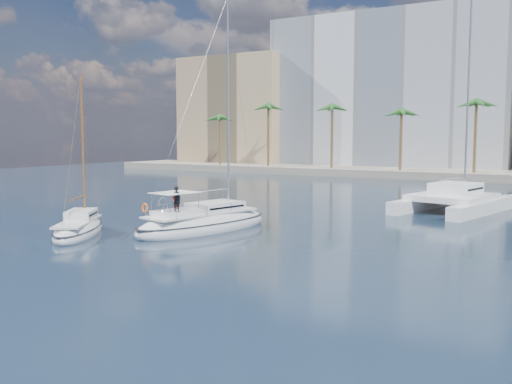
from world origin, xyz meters
The scene contains 10 objects.
ground centered at (0.00, 0.00, 0.00)m, with size 160.00×160.00×0.00m, color black.
quay centered at (0.00, 61.00, 0.60)m, with size 120.00×14.00×1.20m, color gray.
building_modern centered at (-12.00, 73.00, 14.00)m, with size 42.00×16.00×28.00m, color silver.
building_tan_left centered at (-42.00, 69.00, 11.00)m, with size 22.00×14.00×22.00m, color tan.
palm_left centered at (-34.00, 57.00, 10.28)m, with size 3.60×3.60×12.30m.
palm_centre centered at (0.00, 57.00, 10.28)m, with size 3.60×3.60×12.30m.
main_sloop centered at (-3.66, 1.86, 0.53)m, with size 6.21×12.18×17.29m.
small_sloop centered at (-9.78, -3.98, 0.42)m, with size 6.30×8.07×11.41m.
catamaran centered at (9.55, 21.29, 1.17)m, with size 9.08×13.96×18.66m.
seagull centered at (-5.70, 3.81, 0.78)m, with size 1.25×0.53×0.23m.
Camera 1 is at (19.47, -30.63, 6.75)m, focal length 40.00 mm.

